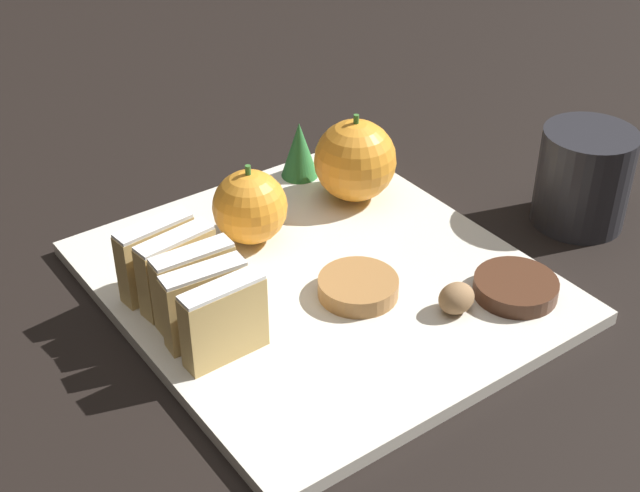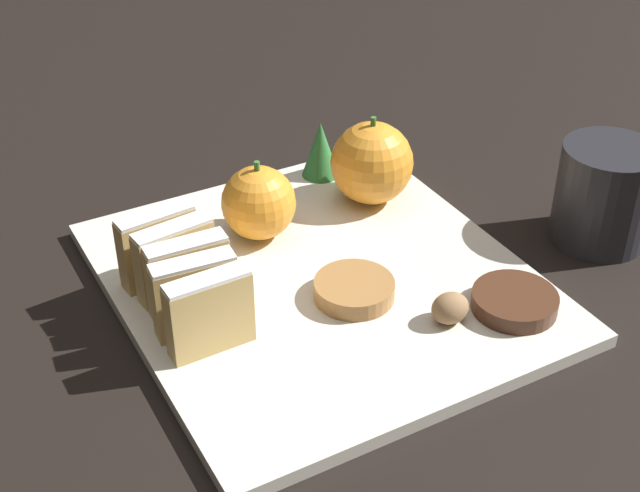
% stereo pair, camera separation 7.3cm
% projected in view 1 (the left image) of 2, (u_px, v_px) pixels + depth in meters
% --- Properties ---
extents(ground_plane, '(6.00, 6.00, 0.00)m').
position_uv_depth(ground_plane, '(320.00, 287.00, 0.75)').
color(ground_plane, black).
extents(serving_platter, '(0.33, 0.36, 0.01)m').
position_uv_depth(serving_platter, '(320.00, 281.00, 0.75)').
color(serving_platter, silver).
rests_on(serving_platter, ground_plane).
extents(stollen_slice_front, '(0.07, 0.02, 0.06)m').
position_uv_depth(stollen_slice_front, '(224.00, 321.00, 0.65)').
color(stollen_slice_front, tan).
rests_on(stollen_slice_front, serving_platter).
extents(stollen_slice_second, '(0.07, 0.02, 0.06)m').
position_uv_depth(stollen_slice_second, '(206.00, 304.00, 0.66)').
color(stollen_slice_second, tan).
rests_on(stollen_slice_second, serving_platter).
extents(stollen_slice_third, '(0.07, 0.02, 0.06)m').
position_uv_depth(stollen_slice_third, '(195.00, 286.00, 0.68)').
color(stollen_slice_third, tan).
rests_on(stollen_slice_third, serving_platter).
extents(stollen_slice_fourth, '(0.07, 0.03, 0.06)m').
position_uv_depth(stollen_slice_fourth, '(178.00, 270.00, 0.70)').
color(stollen_slice_fourth, tan).
rests_on(stollen_slice_fourth, serving_platter).
extents(stollen_slice_fifth, '(0.07, 0.03, 0.06)m').
position_uv_depth(stollen_slice_fifth, '(157.00, 258.00, 0.71)').
color(stollen_slice_fifth, tan).
rests_on(stollen_slice_fifth, serving_platter).
extents(orange_near, '(0.07, 0.07, 0.07)m').
position_uv_depth(orange_near, '(250.00, 207.00, 0.77)').
color(orange_near, orange).
rests_on(orange_near, serving_platter).
extents(orange_far, '(0.08, 0.08, 0.09)m').
position_uv_depth(orange_far, '(355.00, 160.00, 0.83)').
color(orange_far, orange).
rests_on(orange_far, serving_platter).
extents(walnut, '(0.03, 0.03, 0.03)m').
position_uv_depth(walnut, '(456.00, 298.00, 0.70)').
color(walnut, '#8E6B47').
rests_on(walnut, serving_platter).
extents(chocolate_cookie, '(0.07, 0.07, 0.01)m').
position_uv_depth(chocolate_cookie, '(516.00, 287.00, 0.72)').
color(chocolate_cookie, '#472819').
rests_on(chocolate_cookie, serving_platter).
extents(gingerbread_cookie, '(0.07, 0.07, 0.02)m').
position_uv_depth(gingerbread_cookie, '(358.00, 287.00, 0.72)').
color(gingerbread_cookie, '#A3703D').
rests_on(gingerbread_cookie, serving_platter).
extents(evergreen_sprig, '(0.04, 0.04, 0.06)m').
position_uv_depth(evergreen_sprig, '(299.00, 150.00, 0.87)').
color(evergreen_sprig, '#2D7538').
rests_on(evergreen_sprig, serving_platter).
extents(coffee_mug, '(0.12, 0.09, 0.09)m').
position_uv_depth(coffee_mug, '(585.00, 177.00, 0.81)').
color(coffee_mug, '#232328').
rests_on(coffee_mug, ground_plane).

